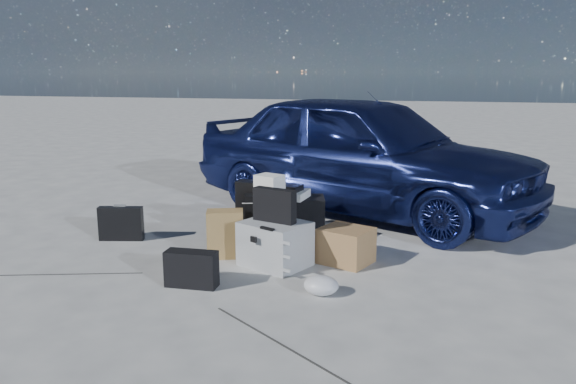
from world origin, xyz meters
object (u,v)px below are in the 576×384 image
object	(u,v)px
duffel_bag	(286,216)
pelican_case	(275,244)
car	(362,153)
cardboard_box	(346,246)
suitcase_left	(261,212)
suitcase_right	(269,222)
briefcase	(121,224)

from	to	relation	value
duffel_bag	pelican_case	bearing A→B (deg)	-95.75
car	pelican_case	world-z (taller)	car
cardboard_box	suitcase_left	bearing A→B (deg)	156.54
suitcase_right	car	bearing A→B (deg)	51.82
car	suitcase_right	bearing A→B (deg)	-177.04
suitcase_left	suitcase_right	size ratio (longest dim) A/B	1.14
duffel_bag	car	bearing A→B (deg)	46.75
car	cardboard_box	bearing A→B (deg)	-152.39
briefcase	suitcase_left	distance (m)	1.43
pelican_case	briefcase	size ratio (longest dim) A/B	1.22
suitcase_left	cardboard_box	distance (m)	1.02
pelican_case	suitcase_left	distance (m)	0.72
suitcase_left	suitcase_right	bearing A→B (deg)	-53.65
briefcase	suitcase_right	bearing A→B (deg)	-9.88
suitcase_right	duffel_bag	xyz separation A→B (m)	(0.02, 0.53, -0.07)
briefcase	car	bearing A→B (deg)	26.00
suitcase_right	duffel_bag	world-z (taller)	suitcase_right
pelican_case	suitcase_right	world-z (taller)	suitcase_right
suitcase_right	cardboard_box	world-z (taller)	suitcase_right
pelican_case	suitcase_right	distance (m)	0.48
briefcase	duffel_bag	world-z (taller)	duffel_bag
car	suitcase_left	xyz separation A→B (m)	(-0.79, -1.51, -0.42)
pelican_case	briefcase	distance (m)	1.76
suitcase_left	duffel_bag	xyz separation A→B (m)	(0.17, 0.33, -0.11)
car	duffel_bag	world-z (taller)	car
car	briefcase	distance (m)	2.89
briefcase	suitcase_right	size ratio (longest dim) A/B	0.82
car	cardboard_box	xyz separation A→B (m)	(0.14, -1.91, -0.57)
suitcase_right	cardboard_box	xyz separation A→B (m)	(0.78, -0.20, -0.11)
suitcase_left	duffel_bag	size ratio (longest dim) A/B	0.77
pelican_case	suitcase_left	world-z (taller)	suitcase_left
pelican_case	suitcase_right	xyz separation A→B (m)	(-0.19, 0.43, 0.07)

